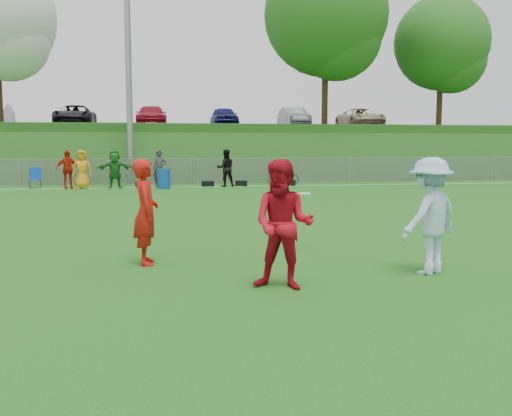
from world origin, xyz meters
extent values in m
plane|color=#1C5912|center=(0.00, 0.00, 0.00)|extent=(120.00, 120.00, 0.00)
cube|color=white|center=(0.00, 18.00, 0.01)|extent=(60.00, 0.10, 0.01)
cube|color=gray|center=(0.00, 20.00, 0.60)|extent=(58.00, 0.02, 1.20)
cube|color=gray|center=(0.00, 20.00, 1.25)|extent=(58.00, 0.04, 0.04)
cylinder|color=gray|center=(-3.00, 20.80, 6.00)|extent=(0.30, 0.30, 12.00)
cube|color=#224F16|center=(0.00, 31.00, 1.50)|extent=(120.00, 18.00, 3.00)
cube|color=black|center=(0.00, 33.00, 3.05)|extent=(120.00, 12.00, 0.10)
sphere|color=silver|center=(-9.40, 24.70, 7.50)|extent=(4.50, 4.50, 4.50)
cylinder|color=black|center=(8.00, 24.50, 7.25)|extent=(0.36, 0.36, 8.50)
sphere|color=#235316|center=(8.00, 24.50, 9.38)|extent=(7.14, 7.14, 7.14)
sphere|color=#235316|center=(8.60, 24.20, 8.10)|extent=(5.10, 5.10, 5.10)
cylinder|color=black|center=(16.00, 26.00, 6.50)|extent=(0.36, 0.36, 7.00)
sphere|color=#235316|center=(16.00, 26.00, 8.25)|extent=(5.88, 5.88, 5.88)
sphere|color=#235316|center=(16.60, 25.70, 7.20)|extent=(4.20, 4.20, 4.20)
imported|color=black|center=(-7.00, 32.00, 3.82)|extent=(2.39, 5.18, 1.44)
imported|color=maroon|center=(-2.00, 32.00, 3.82)|extent=(2.02, 4.96, 1.44)
imported|color=#12174F|center=(3.00, 32.00, 3.82)|extent=(1.70, 4.23, 1.44)
imported|color=slate|center=(8.00, 32.00, 3.82)|extent=(1.52, 4.37, 1.44)
imported|color=tan|center=(13.00, 32.00, 3.82)|extent=(2.39, 5.18, 1.44)
imported|color=red|center=(-5.61, 18.00, 0.85)|extent=(1.08, 0.73, 1.69)
imported|color=orange|center=(-4.99, 18.00, 0.85)|extent=(0.85, 0.57, 1.69)
imported|color=#1B681D|center=(-3.59, 18.00, 0.85)|extent=(1.61, 0.65, 1.69)
imported|color=#323235|center=(-1.64, 18.00, 0.85)|extent=(0.65, 0.45, 1.69)
imported|color=black|center=(1.35, 18.00, 0.85)|extent=(0.86, 0.69, 1.69)
cube|color=black|center=(-2.42, 18.10, 0.13)|extent=(0.61, 0.45, 0.26)
cube|color=black|center=(0.53, 18.10, 0.13)|extent=(0.56, 0.30, 0.26)
cube|color=black|center=(2.09, 18.10, 0.13)|extent=(0.58, 0.34, 0.26)
cube|color=black|center=(4.39, 18.10, 0.13)|extent=(0.60, 0.39, 0.26)
imported|color=#B5140C|center=(-2.02, 1.29, 0.85)|extent=(0.43, 0.64, 1.70)
imported|color=#B20C1C|center=(-0.19, -0.64, 0.87)|extent=(1.05, 0.96, 1.74)
imported|color=#A7C6E8|center=(2.16, -0.14, 0.87)|extent=(1.30, 1.10, 1.75)
cylinder|color=silver|center=(0.79, 2.02, 1.04)|extent=(0.24, 0.24, 0.02)
cylinder|color=#0E429C|center=(-1.47, 17.20, 0.44)|extent=(0.71, 0.71, 0.87)
cube|color=#0F45AD|center=(-7.05, 18.43, 0.40)|extent=(0.56, 0.56, 0.05)
cube|color=#0F45AD|center=(-7.08, 18.67, 0.66)|extent=(0.51, 0.10, 0.50)
imported|color=#2B2B2D|center=(4.25, 18.88, 0.41)|extent=(1.56, 0.59, 0.81)
camera|label=1|loc=(-1.87, -7.95, 1.93)|focal=40.00mm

